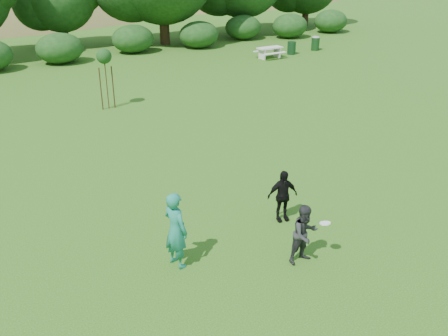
# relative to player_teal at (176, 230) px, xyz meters

# --- Properties ---
(ground) EXTENTS (120.00, 120.00, 0.00)m
(ground) POSITION_rel_player_teal_xyz_m (2.73, -0.78, -0.98)
(ground) COLOR #19470C
(ground) RESTS_ON ground
(player_teal) EXTENTS (0.62, 0.80, 1.95)m
(player_teal) POSITION_rel_player_teal_xyz_m (0.00, 0.00, 0.00)
(player_teal) COLOR #1A7964
(player_teal) RESTS_ON ground
(player_grey) EXTENTS (0.75, 0.58, 1.53)m
(player_grey) POSITION_rel_player_teal_xyz_m (2.72, -1.51, -0.21)
(player_grey) COLOR #28282B
(player_grey) RESTS_ON ground
(player_black) EXTENTS (0.95, 0.57, 1.52)m
(player_black) POSITION_rel_player_teal_xyz_m (3.51, 0.39, -0.22)
(player_black) COLOR black
(player_black) RESTS_ON ground
(trash_can_near) EXTENTS (0.60, 0.60, 0.90)m
(trash_can_near) POSITION_rel_player_teal_xyz_m (18.70, 18.83, -0.53)
(trash_can_near) COLOR #13351A
(trash_can_near) RESTS_ON ground
(frisbee) EXTENTS (0.27, 0.27, 0.08)m
(frisbee) POSITION_rel_player_teal_xyz_m (3.14, -1.72, 0.07)
(frisbee) COLOR white
(frisbee) RESTS_ON ground
(sapling) EXTENTS (0.70, 0.70, 2.85)m
(sapling) POSITION_rel_player_teal_xyz_m (3.02, 13.19, 1.44)
(sapling) COLOR #3E2A18
(sapling) RESTS_ON ground
(picnic_table) EXTENTS (1.80, 1.48, 0.76)m
(picnic_table) POSITION_rel_player_teal_xyz_m (16.55, 18.54, -0.46)
(picnic_table) COLOR beige
(picnic_table) RESTS_ON ground
(trash_can_lidded) EXTENTS (0.60, 0.60, 1.05)m
(trash_can_lidded) POSITION_rel_player_teal_xyz_m (21.15, 19.08, -0.44)
(trash_can_lidded) COLOR #153918
(trash_can_lidded) RESTS_ON ground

